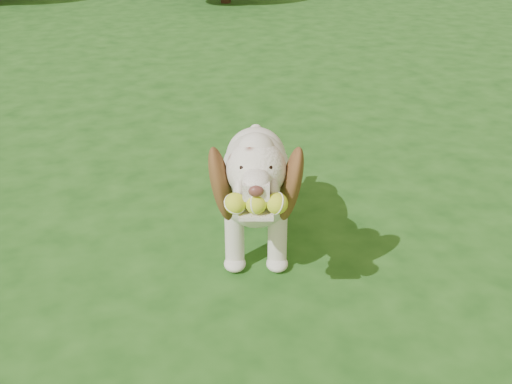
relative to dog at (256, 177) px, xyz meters
name	(u,v)px	position (x,y,z in m)	size (l,w,h in m)	color
ground	(332,309)	(0.16, -0.51, -0.40)	(80.00, 80.00, 0.00)	#184413
dog	(256,177)	(0.00, 0.00, 0.00)	(0.62, 1.12, 0.75)	silver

